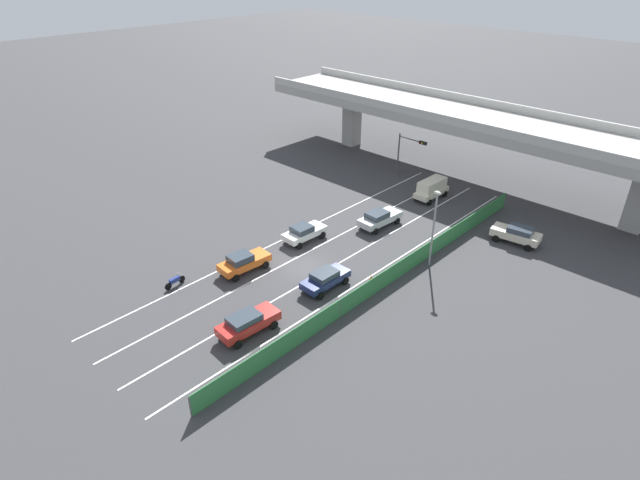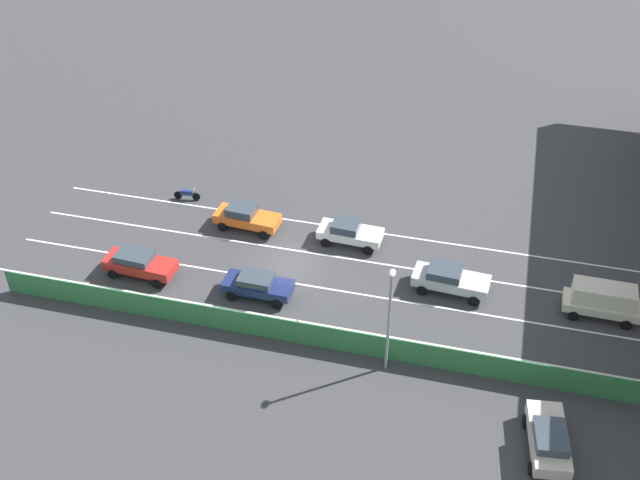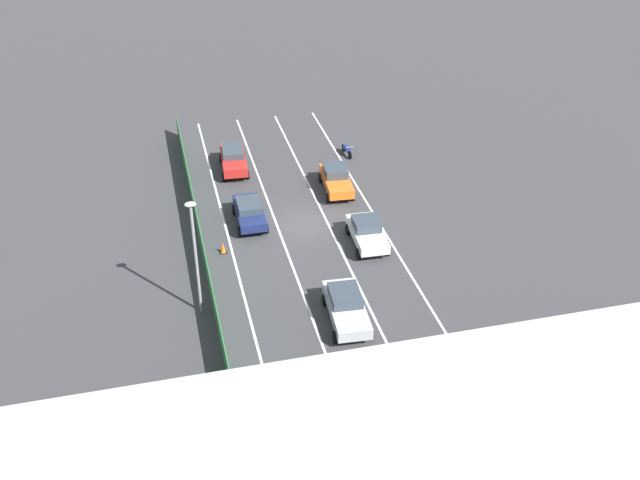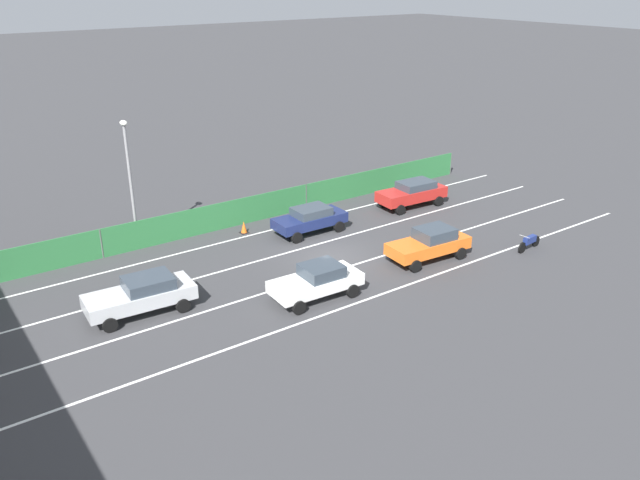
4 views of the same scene
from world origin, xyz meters
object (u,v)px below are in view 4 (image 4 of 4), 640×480
(car_taxi_orange, at_px, (430,243))
(traffic_cone, at_px, (244,227))
(car_sedan_red, at_px, (412,192))
(street_lamp, at_px, (129,171))
(car_sedan_silver, at_px, (142,294))
(car_sedan_navy, at_px, (310,218))
(car_sedan_white, at_px, (317,280))
(motorcycle, at_px, (529,242))

(car_taxi_orange, height_order, traffic_cone, car_taxi_orange)
(car_sedan_red, height_order, traffic_cone, car_sedan_red)
(car_taxi_orange, bearing_deg, street_lamp, 47.47)
(car_sedan_red, bearing_deg, car_sedan_silver, 99.81)
(car_taxi_orange, bearing_deg, car_sedan_silver, 77.26)
(car_sedan_navy, relative_size, street_lamp, 0.62)
(car_sedan_red, xyz_separation_m, traffic_cone, (2.26, 10.99, -0.59))
(car_sedan_navy, xyz_separation_m, car_sedan_silver, (-3.40, 11.30, 0.04))
(car_sedan_red, height_order, car_sedan_white, car_sedan_red)
(traffic_cone, bearing_deg, car_sedan_navy, -124.79)
(motorcycle, relative_size, traffic_cone, 2.77)
(street_lamp, bearing_deg, motorcycle, -127.43)
(car_sedan_white, bearing_deg, street_lamp, 22.57)
(car_sedan_navy, xyz_separation_m, car_sedan_red, (-0.09, -7.86, 0.05))
(car_sedan_navy, relative_size, car_sedan_red, 0.92)
(car_sedan_red, distance_m, street_lamp, 17.42)
(car_sedan_navy, bearing_deg, car_taxi_orange, -155.88)
(car_sedan_white, xyz_separation_m, car_sedan_silver, (3.30, 7.06, 0.04))
(car_sedan_navy, height_order, car_sedan_white, car_sedan_white)
(car_sedan_navy, distance_m, motorcycle, 12.12)
(car_sedan_white, relative_size, traffic_cone, 6.17)
(car_sedan_red, xyz_separation_m, street_lamp, (4.19, 16.59, 3.29))
(car_taxi_orange, xyz_separation_m, motorcycle, (-2.26, -5.27, -0.45))
(street_lamp, bearing_deg, car_sedan_white, -157.43)
(car_sedan_silver, relative_size, motorcycle, 2.46)
(car_sedan_silver, relative_size, street_lamp, 0.70)
(car_sedan_white, height_order, car_taxi_orange, car_taxi_orange)
(motorcycle, bearing_deg, car_sedan_white, 80.06)
(car_sedan_white, xyz_separation_m, car_taxi_orange, (0.07, -7.21, 0.04))
(car_sedan_navy, xyz_separation_m, car_sedan_white, (-6.70, 4.24, 0.00))
(car_taxi_orange, height_order, motorcycle, car_taxi_orange)
(car_sedan_red, relative_size, traffic_cone, 6.64)
(motorcycle, distance_m, street_lamp, 21.69)
(car_sedan_red, relative_size, street_lamp, 0.68)
(car_sedan_white, distance_m, car_taxi_orange, 7.21)
(car_sedan_silver, xyz_separation_m, street_lamp, (7.50, -2.57, 3.30))
(car_sedan_navy, relative_size, motorcycle, 2.19)
(car_sedan_red, height_order, motorcycle, car_sedan_red)
(car_sedan_silver, distance_m, traffic_cone, 9.91)
(car_sedan_white, bearing_deg, motorcycle, -99.94)
(car_sedan_white, relative_size, car_taxi_orange, 0.95)
(car_sedan_white, xyz_separation_m, traffic_cone, (8.87, -1.11, -0.54))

